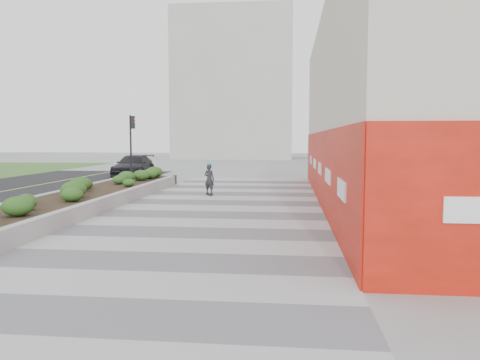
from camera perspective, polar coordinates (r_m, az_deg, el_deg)
The scene contains 10 objects.
ground at distance 11.88m, azimuth -7.32°, elevation -8.13°, with size 160.00×160.00×0.00m, color gray.
walkway at distance 14.75m, azimuth -4.62°, elevation -5.51°, with size 8.00×36.00×0.01m, color #A8A8AD.
building at distance 20.72m, azimuth 18.14°, elevation 8.31°, with size 6.04×24.08×8.00m.
planter at distance 20.14m, azimuth -18.04°, elevation -1.72°, with size 3.00×18.00×0.90m.
traffic_signal_near at distance 30.42m, azimuth -13.06°, elevation 5.00°, with size 0.33×0.28×4.20m.
distant_bldg_north_l at distance 67.10m, azimuth -0.60°, elevation 11.25°, with size 16.00×12.00×20.00m, color #ADAAA3.
distant_bldg_north_r at distance 72.90m, azimuth 16.07°, elevation 12.14°, with size 14.00×10.00×24.00m, color #ADAAA3.
manhole_cover at distance 14.67m, azimuth -2.69°, elevation -5.56°, with size 0.44×0.44×0.01m, color #595654.
skateboarder at distance 22.35m, azimuth -3.76°, elevation 0.12°, with size 0.61×0.74×1.57m.
car_dark at distance 34.64m, azimuth -12.84°, elevation 1.69°, with size 2.16×5.30×1.54m, color black.
Camera 1 is at (2.70, -11.25, 2.69)m, focal length 35.00 mm.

